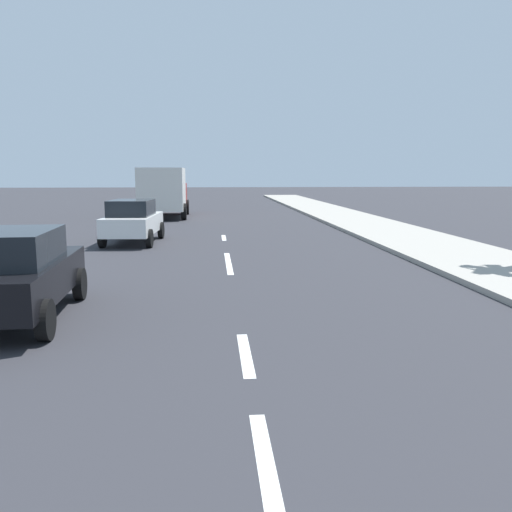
% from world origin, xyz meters
% --- Properties ---
extents(ground_plane, '(160.00, 160.00, 0.00)m').
position_xyz_m(ground_plane, '(0.00, 20.00, 0.00)').
color(ground_plane, '#2D2D33').
extents(sidewalk_strip, '(3.60, 80.00, 0.14)m').
position_xyz_m(sidewalk_strip, '(7.01, 22.00, 0.07)').
color(sidewalk_strip, '#9E998E').
rests_on(sidewalk_strip, ground).
extents(lane_stripe_2, '(0.16, 1.80, 0.01)m').
position_xyz_m(lane_stripe_2, '(0.00, 8.49, 0.00)').
color(lane_stripe_2, white).
rests_on(lane_stripe_2, ground).
extents(lane_stripe_3, '(0.16, 1.80, 0.01)m').
position_xyz_m(lane_stripe_3, '(0.00, 11.28, 0.00)').
color(lane_stripe_3, white).
rests_on(lane_stripe_3, ground).
extents(lane_stripe_4, '(0.16, 1.80, 0.01)m').
position_xyz_m(lane_stripe_4, '(0.00, 17.98, 0.00)').
color(lane_stripe_4, white).
rests_on(lane_stripe_4, ground).
extents(lane_stripe_5, '(0.16, 1.80, 0.01)m').
position_xyz_m(lane_stripe_5, '(0.00, 19.79, 0.00)').
color(lane_stripe_5, white).
rests_on(lane_stripe_5, ground).
extents(lane_stripe_6, '(0.16, 1.80, 0.01)m').
position_xyz_m(lane_stripe_6, '(0.00, 24.73, 0.00)').
color(lane_stripe_6, white).
rests_on(lane_stripe_6, ground).
extents(parked_car_black, '(1.97, 3.97, 1.57)m').
position_xyz_m(parked_car_black, '(-3.86, 13.37, 0.83)').
color(parked_car_black, black).
rests_on(parked_car_black, ground).
extents(parked_car_white, '(1.96, 3.89, 1.57)m').
position_xyz_m(parked_car_white, '(-3.31, 23.47, 0.83)').
color(parked_car_white, white).
rests_on(parked_car_white, ground).
extents(delivery_truck, '(2.72, 6.26, 2.80)m').
position_xyz_m(delivery_truck, '(-3.20, 34.71, 1.50)').
color(delivery_truck, maroon).
rests_on(delivery_truck, ground).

